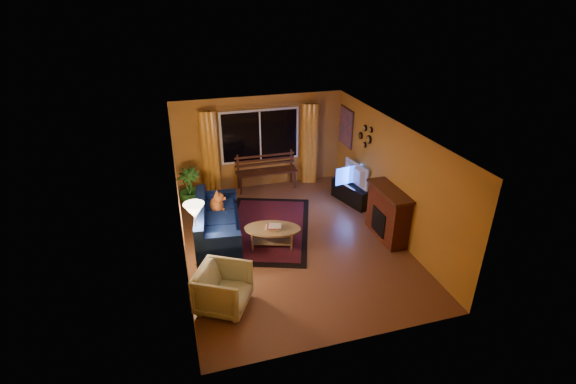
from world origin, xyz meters
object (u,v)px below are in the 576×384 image
object	(u,v)px
bench	(267,180)
armchair	(223,287)
sofa	(218,222)
floor_lamp	(197,235)
coffee_table	(273,237)
tv_console	(352,193)

from	to	relation	value
bench	armchair	distance (m)	4.78
bench	sofa	bearing A→B (deg)	-125.58
floor_lamp	coffee_table	distance (m)	1.64
bench	sofa	size ratio (longest dim) A/B	0.78
sofa	tv_console	distance (m)	3.60
floor_lamp	tv_console	world-z (taller)	floor_lamp
sofa	coffee_table	world-z (taller)	sofa
armchair	floor_lamp	xyz separation A→B (m)	(-0.29, 1.39, 0.24)
coffee_table	armchair	bearing A→B (deg)	-128.16
bench	armchair	size ratio (longest dim) A/B	1.94
sofa	coffee_table	xyz separation A→B (m)	(1.07, -0.59, -0.21)
bench	tv_console	xyz separation A→B (m)	(1.89, -1.41, -0.00)
tv_console	coffee_table	bearing A→B (deg)	-167.39
armchair	coffee_table	xyz separation A→B (m)	(1.27, 1.62, -0.21)
sofa	floor_lamp	world-z (taller)	floor_lamp
bench	coffee_table	distance (m)	2.85
armchair	floor_lamp	distance (m)	1.44
coffee_table	bench	bearing A→B (deg)	78.96
sofa	coffee_table	size ratio (longest dim) A/B	1.77
bench	coffee_table	bearing A→B (deg)	-100.50
bench	floor_lamp	world-z (taller)	floor_lamp
bench	tv_console	world-z (taller)	bench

